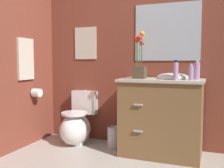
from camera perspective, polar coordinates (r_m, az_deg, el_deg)
name	(u,v)px	position (r m, az deg, el deg)	size (l,w,h in m)	color
wall_back	(167,49)	(3.39, 11.82, 7.50)	(4.60, 0.05, 2.50)	brown
toilet	(77,125)	(3.58, -7.56, -8.82)	(0.38, 0.59, 0.69)	white
vanity_cabinet	(161,116)	(3.13, 10.62, -6.83)	(0.94, 0.56, 1.07)	brown
flower_vase	(140,64)	(3.08, 5.95, 4.30)	(0.14, 0.14, 0.54)	#4C3D2D
soap_bottle	(191,73)	(2.91, 16.67, 2.36)	(0.05, 0.05, 0.18)	#B28CBF
lotion_bottle	(176,71)	(2.89, 13.59, 2.78)	(0.05, 0.05, 0.21)	#B28CBF
hand_wash_bottle	(197,71)	(3.05, 17.84, 2.77)	(0.07, 0.07, 0.21)	#B28CBF
trash_bin	(115,137)	(3.39, 0.57, -11.45)	(0.18, 0.18, 0.27)	#B7B7BC
wall_poster	(86,43)	(3.73, -5.73, 8.73)	(0.33, 0.01, 0.44)	beige
wall_mirror	(167,32)	(3.38, 11.79, 10.92)	(0.80, 0.01, 0.70)	#B2BCC6
hanging_towel	(26,59)	(3.52, -18.11, 5.13)	(0.03, 0.28, 0.52)	beige
toilet_paper_roll	(37,93)	(3.61, -15.91, -1.82)	(0.11, 0.11, 0.11)	white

